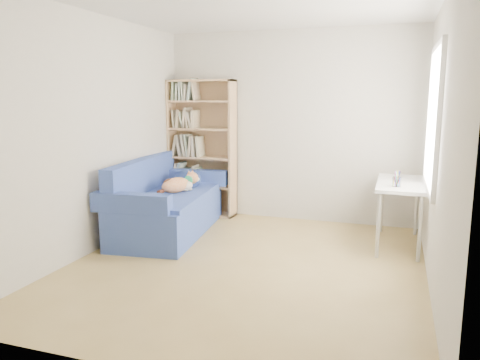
% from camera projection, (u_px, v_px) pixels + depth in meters
% --- Properties ---
extents(ground, '(4.00, 4.00, 0.00)m').
position_uv_depth(ground, '(246.00, 266.00, 4.80)').
color(ground, '#9C8046').
rests_on(ground, ground).
extents(room_shell, '(3.54, 4.04, 2.62)m').
position_uv_depth(room_shell, '(257.00, 104.00, 4.51)').
color(room_shell, silver).
rests_on(room_shell, ground).
extents(sofa, '(1.11, 1.99, 0.93)m').
position_uv_depth(sofa, '(166.00, 205.00, 5.92)').
color(sofa, navy).
rests_on(sofa, ground).
extents(bookshelf, '(0.97, 0.30, 1.94)m').
position_uv_depth(bookshelf, '(202.00, 154.00, 6.74)').
color(bookshelf, tan).
rests_on(bookshelf, ground).
extents(desk, '(0.52, 1.13, 0.75)m').
position_uv_depth(desk, '(401.00, 189.00, 5.33)').
color(desk, white).
rests_on(desk, ground).
extents(pen_cup, '(0.09, 0.09, 0.18)m').
position_uv_depth(pen_cup, '(397.00, 181.00, 5.05)').
color(pen_cup, white).
rests_on(pen_cup, desk).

